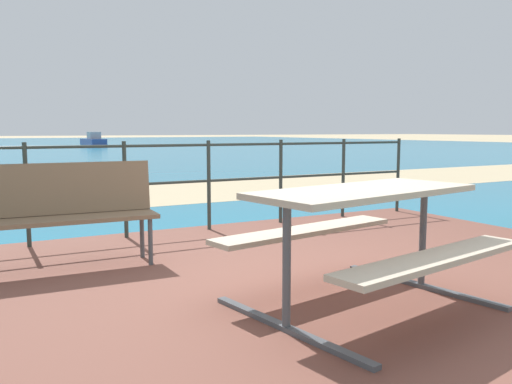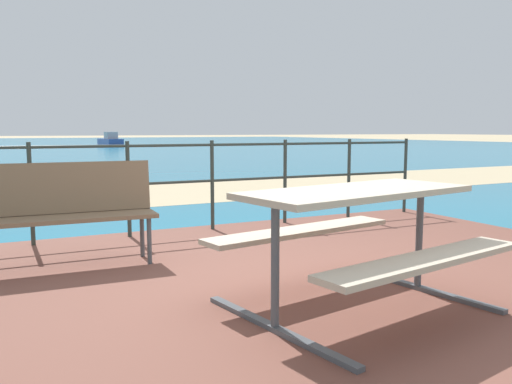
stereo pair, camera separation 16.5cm
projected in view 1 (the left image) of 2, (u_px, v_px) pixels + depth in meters
The scene contains 8 objects.
ground_plane at pixel (326, 286), 4.12m from camera, with size 240.00×240.00×0.00m, color tan.
patio_paving at pixel (326, 283), 4.12m from camera, with size 6.40×5.20×0.06m, color brown.
sea_water at pixel (13, 147), 39.14m from camera, with size 90.00×90.00×0.01m, color teal.
beach_strip at pixel (121, 194), 9.98m from camera, with size 54.00×3.86×0.01m, color tan.
picnic_table at pixel (364, 221), 3.40m from camera, with size 1.81×1.60×0.79m.
park_bench at pixel (60, 206), 4.39m from camera, with size 1.58×0.47×0.89m.
railing_fence at pixel (209, 175), 6.10m from camera, with size 5.94×0.04×1.05m.
boat_mid at pixel (93, 141), 42.88m from camera, with size 1.47×4.40×1.08m.
Camera 1 is at (-2.38, -3.27, 1.23)m, focal length 36.53 mm.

